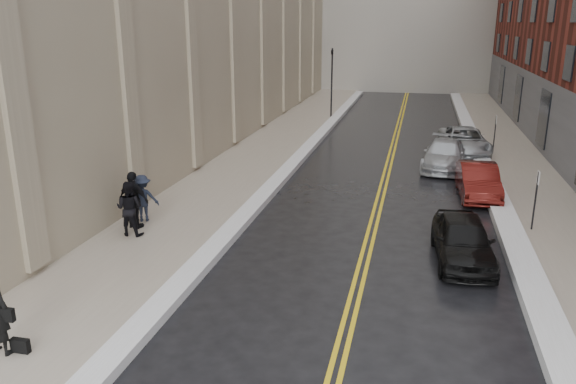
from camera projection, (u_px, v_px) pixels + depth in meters
The scene contains 17 objects.
ground at pixel (244, 321), 13.73m from camera, with size 160.00×160.00×0.00m, color black.
sidewalk_left at pixel (254, 159), 29.59m from camera, with size 4.00×64.00×0.15m, color gray.
sidewalk_right at pixel (526, 175), 26.64m from camera, with size 3.00×64.00×0.15m, color gray.
lane_stripe_a at pixel (385, 168), 28.11m from camera, with size 0.12×64.00×0.01m, color gold.
lane_stripe_b at pixel (390, 168), 28.06m from camera, with size 0.12×64.00×0.01m, color gold.
snow_ridge_left at pixel (296, 161), 29.07m from camera, with size 0.70×60.80×0.26m, color white.
snow_ridge_right at pixel (485, 171), 27.03m from camera, with size 0.85×60.80×0.30m, color white.
traffic_signal at pixel (332, 78), 41.34m from camera, with size 0.18×0.15×5.20m.
parking_sign_near at pixel (536, 196), 19.06m from camera, with size 0.06×0.35×2.23m.
parking_sign_far at pixel (495, 132), 30.24m from camera, with size 0.06×0.35×2.23m.
car_black at pixel (463, 240), 16.98m from camera, with size 1.66×4.14×1.41m, color black.
car_maroon at pixel (478, 181), 23.28m from camera, with size 1.47×4.23×1.39m, color #4F110E.
car_silver_near at pixel (444, 155), 27.90m from camera, with size 1.95×4.79×1.39m, color #A6A9AE.
car_silver_far at pixel (464, 141), 30.99m from camera, with size 2.39×5.18×1.44m, color #A0A4A8.
pedestrian_a at pixel (129, 208), 18.65m from camera, with size 0.91×0.71×1.86m, color black.
pedestrian_b at pixel (143, 198), 20.00m from camera, with size 1.10×0.63×1.70m, color #1B2131.
pedestrian_c at pixel (134, 200), 19.27m from camera, with size 1.18×0.49×2.01m, color black.
Camera 1 is at (3.84, -11.64, 7.02)m, focal length 35.00 mm.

